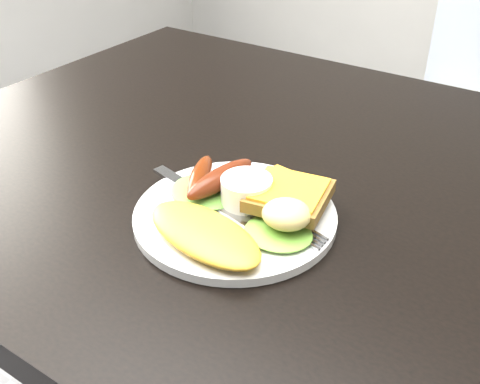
# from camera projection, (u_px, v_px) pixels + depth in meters

# --- Properties ---
(dining_table) EXTENTS (1.20, 0.80, 0.04)m
(dining_table) POSITION_uv_depth(u_px,v_px,m) (328.00, 193.00, 0.72)
(dining_table) COLOR black
(dining_table) RESTS_ON ground
(dining_chair) EXTENTS (0.40, 0.40, 0.05)m
(dining_chair) POSITION_uv_depth(u_px,v_px,m) (472.00, 139.00, 1.45)
(dining_chair) COLOR tan
(dining_chair) RESTS_ON ground
(person) EXTENTS (0.62, 0.45, 1.61)m
(person) POSITION_uv_depth(u_px,v_px,m) (450.00, 22.00, 1.10)
(person) COLOR navy
(person) RESTS_ON ground
(plate) EXTENTS (0.23, 0.23, 0.01)m
(plate) POSITION_uv_depth(u_px,v_px,m) (235.00, 215.00, 0.63)
(plate) COLOR white
(plate) RESTS_ON dining_table
(lettuce_left) EXTENTS (0.10, 0.10, 0.01)m
(lettuce_left) POSITION_uv_depth(u_px,v_px,m) (205.00, 191.00, 0.65)
(lettuce_left) COLOR #49922F
(lettuce_left) RESTS_ON plate
(lettuce_right) EXTENTS (0.07, 0.07, 0.01)m
(lettuce_right) POSITION_uv_depth(u_px,v_px,m) (278.00, 233.00, 0.59)
(lettuce_right) COLOR #6D9F38
(lettuce_right) RESTS_ON plate
(omelette) EXTENTS (0.16, 0.10, 0.02)m
(omelette) POSITION_uv_depth(u_px,v_px,m) (204.00, 233.00, 0.58)
(omelette) COLOR yellow
(omelette) RESTS_ON plate
(sausage_a) EXTENTS (0.06, 0.09, 0.02)m
(sausage_a) POSITION_uv_depth(u_px,v_px,m) (200.00, 176.00, 0.65)
(sausage_a) COLOR #5A2310
(sausage_a) RESTS_ON lettuce_left
(sausage_b) EXTENTS (0.04, 0.11, 0.03)m
(sausage_b) POSITION_uv_depth(u_px,v_px,m) (221.00, 179.00, 0.65)
(sausage_b) COLOR maroon
(sausage_b) RESTS_ON lettuce_left
(ramekin) EXTENTS (0.06, 0.06, 0.03)m
(ramekin) POSITION_uv_depth(u_px,v_px,m) (246.00, 192.00, 0.63)
(ramekin) COLOR white
(ramekin) RESTS_ON plate
(toast_a) EXTENTS (0.08, 0.08, 0.01)m
(toast_a) POSITION_uv_depth(u_px,v_px,m) (282.00, 191.00, 0.65)
(toast_a) COLOR olive
(toast_a) RESTS_ON plate
(toast_b) EXTENTS (0.10, 0.10, 0.01)m
(toast_b) POSITION_uv_depth(u_px,v_px,m) (289.00, 196.00, 0.62)
(toast_b) COLOR olive
(toast_b) RESTS_ON toast_a
(potato_salad) EXTENTS (0.07, 0.06, 0.03)m
(potato_salad) POSITION_uv_depth(u_px,v_px,m) (287.00, 214.00, 0.58)
(potato_salad) COLOR #F5E8B2
(potato_salad) RESTS_ON lettuce_right
(fork) EXTENTS (0.18, 0.06, 0.00)m
(fork) POSITION_uv_depth(u_px,v_px,m) (205.00, 197.00, 0.65)
(fork) COLOR #ADAFB7
(fork) RESTS_ON plate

